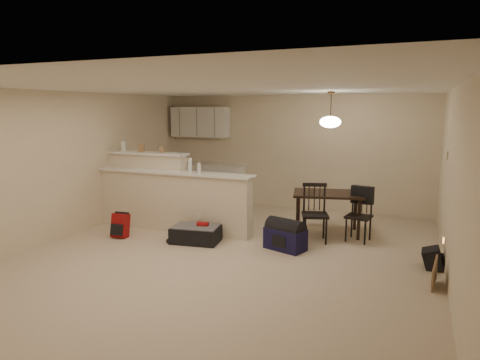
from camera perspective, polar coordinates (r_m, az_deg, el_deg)
The scene contains 19 objects.
room at distance 6.30m, azimuth -1.60°, elevation 0.78°, with size 7.00×7.02×2.50m.
breakfast_bar at distance 8.09m, azimuth -10.14°, elevation -2.05°, with size 3.08×0.58×1.39m.
upper_cabinets at distance 10.19m, azimuth -5.32°, elevation 7.70°, with size 1.40×0.34×0.70m, color white.
kitchen_counter at distance 10.13m, azimuth -4.54°, elevation -0.55°, with size 1.80×0.60×0.90m, color white.
thermostat at distance 7.28m, azimuth 25.88°, elevation 2.98°, with size 0.02×0.12×0.12m, color beige.
jar at distance 8.64m, azimuth -15.29°, elevation 4.39°, with size 0.10×0.10×0.20m, color silver.
cereal_box at distance 8.40m, azimuth -13.04°, elevation 4.21°, with size 0.10×0.07×0.16m, color #98744E.
small_box at distance 8.14m, azimuth -10.39°, elevation 4.00°, with size 0.08×0.06×0.12m, color #98744E.
bottle_a at distance 7.61m, azimuth -6.70°, elevation 1.98°, with size 0.07×0.07×0.26m, color silver.
bottle_b at distance 7.53m, azimuth -5.49°, elevation 1.62°, with size 0.06×0.06×0.18m, color silver.
dining_table at distance 7.72m, azimuth 11.62°, elevation -2.31°, with size 1.34×1.04×0.74m.
pendant_lamp at distance 7.57m, azimuth 11.95°, elevation 7.65°, with size 0.36×0.36×0.62m.
dining_chair_near at distance 7.24m, azimuth 9.97°, elevation -4.41°, with size 0.42×0.40×0.97m, color black, non-canonical shape.
dining_chair_far at distance 7.44m, azimuth 15.55°, elevation -4.53°, with size 0.39×0.37×0.90m, color black, non-canonical shape.
suitcase at distance 7.23m, azimuth -5.90°, elevation -7.23°, with size 0.78×0.50×0.26m, color black.
red_backpack at distance 7.73m, azimuth -15.66°, elevation -5.87°, with size 0.27×0.17×0.41m, color maroon.
navy_duffel at distance 6.85m, azimuth 6.06°, elevation -7.82°, with size 0.63×0.34×0.34m, color #15133D.
black_daypack at distance 6.63m, azimuth 24.29°, elevation -9.52°, with size 0.32×0.22×0.28m, color black.
cardboard_sheet at distance 5.95m, azimuth 24.49°, elevation -11.41°, with size 0.44×0.02×0.33m, color #98744E.
Camera 1 is at (2.55, -5.69, 2.20)m, focal length 32.00 mm.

